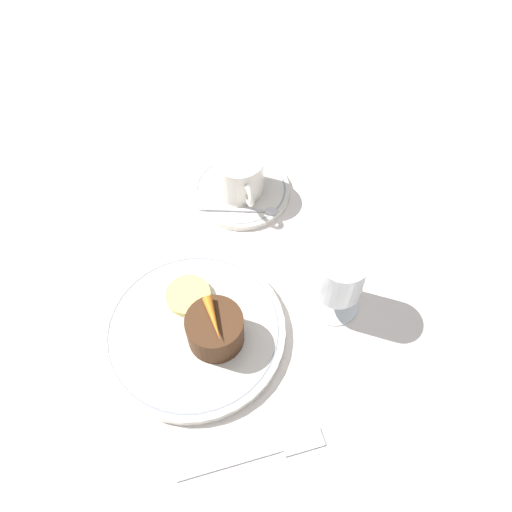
# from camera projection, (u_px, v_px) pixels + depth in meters

# --- Properties ---
(ground_plane) EXTENTS (3.00, 3.00, 0.00)m
(ground_plane) POSITION_uv_depth(u_px,v_px,m) (200.00, 305.00, 0.69)
(ground_plane) COLOR white
(dinner_plate) EXTENTS (0.24, 0.24, 0.01)m
(dinner_plate) POSITION_uv_depth(u_px,v_px,m) (194.00, 331.00, 0.66)
(dinner_plate) COLOR white
(dinner_plate) RESTS_ON ground_plane
(saucer) EXTENTS (0.16, 0.16, 0.01)m
(saucer) POSITION_uv_depth(u_px,v_px,m) (241.00, 190.00, 0.80)
(saucer) COLOR white
(saucer) RESTS_ON ground_plane
(coffee_cup) EXTENTS (0.10, 0.08, 0.07)m
(coffee_cup) POSITION_uv_depth(u_px,v_px,m) (239.00, 174.00, 0.77)
(coffee_cup) COLOR white
(coffee_cup) RESTS_ON saucer
(spoon) EXTENTS (0.05, 0.12, 0.00)m
(spoon) POSITION_uv_depth(u_px,v_px,m) (247.00, 210.00, 0.77)
(spoon) COLOR silver
(spoon) RESTS_ON saucer
(wine_glass) EXTENTS (0.07, 0.07, 0.11)m
(wine_glass) POSITION_uv_depth(u_px,v_px,m) (340.00, 278.00, 0.64)
(wine_glass) COLOR silver
(wine_glass) RESTS_ON ground_plane
(fork) EXTENTS (0.02, 0.18, 0.01)m
(fork) POSITION_uv_depth(u_px,v_px,m) (268.00, 452.00, 0.58)
(fork) COLOR silver
(fork) RESTS_ON ground_plane
(dessert_cake) EXTENTS (0.07, 0.07, 0.05)m
(dessert_cake) POSITION_uv_depth(u_px,v_px,m) (215.00, 329.00, 0.63)
(dessert_cake) COLOR #4C2D19
(dessert_cake) RESTS_ON dinner_plate
(carrot_garnish) EXTENTS (0.06, 0.01, 0.01)m
(carrot_garnish) POSITION_uv_depth(u_px,v_px,m) (213.00, 318.00, 0.60)
(carrot_garnish) COLOR orange
(carrot_garnish) RESTS_ON dessert_cake
(pineapple_slice) EXTENTS (0.06, 0.06, 0.01)m
(pineapple_slice) POSITION_uv_depth(u_px,v_px,m) (188.00, 295.00, 0.68)
(pineapple_slice) COLOR #EFE075
(pineapple_slice) RESTS_ON dinner_plate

